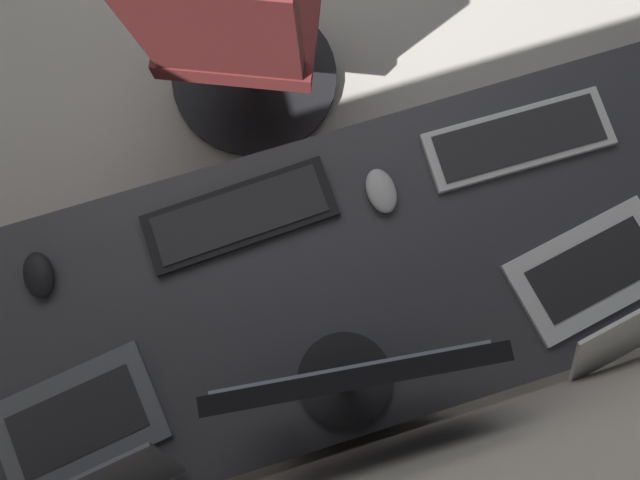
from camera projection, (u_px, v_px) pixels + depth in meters
desk at (326, 287)px, 1.55m from camera, size 1.86×0.66×0.73m
drawer_pedestal at (323, 313)px, 1.84m from camera, size 0.40×0.51×0.69m
monitor_primary at (350, 378)px, 1.18m from camera, size 0.46×0.20×0.47m
laptop_leftmost at (614, 291)px, 1.43m from camera, size 0.39×0.34×0.19m
laptop_left at (81, 450)px, 1.36m from camera, size 0.37×0.33×0.21m
keyboard_main at (240, 216)px, 1.49m from camera, size 0.43×0.16×0.02m
keyboard_spare at (518, 139)px, 1.53m from camera, size 0.42×0.15×0.02m
mouse_main at (381, 191)px, 1.50m from camera, size 0.06×0.10×0.03m
mouse_spare at (39, 275)px, 1.46m from camera, size 0.06×0.10×0.03m
office_chair at (237, 36)px, 1.89m from camera, size 0.57×0.61×0.97m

